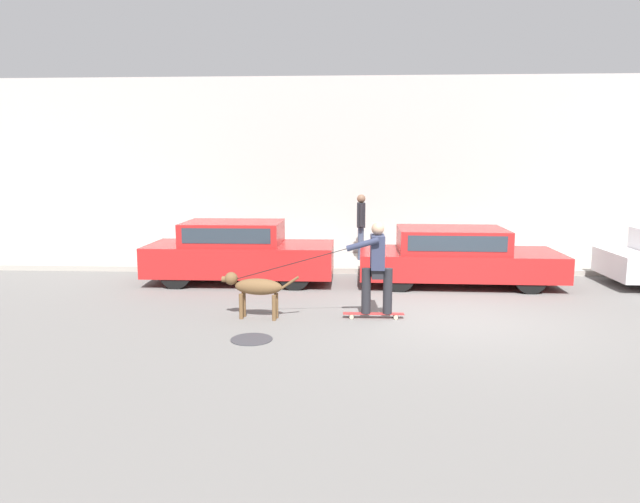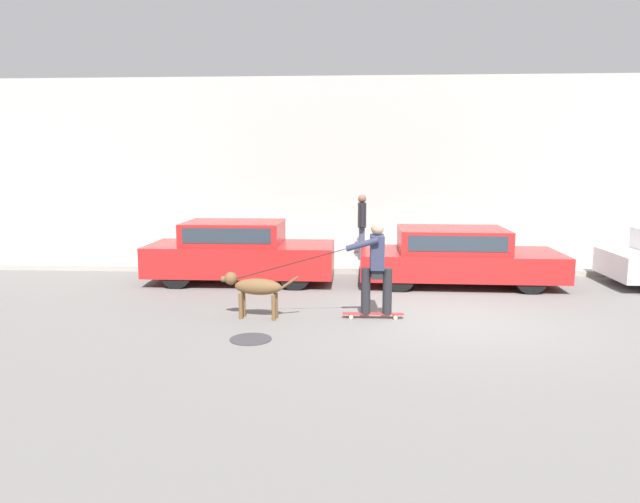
# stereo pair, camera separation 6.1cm
# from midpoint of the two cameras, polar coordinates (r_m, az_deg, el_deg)

# --- Properties ---
(ground_plane) EXTENTS (36.00, 36.00, 0.00)m
(ground_plane) POSITION_cam_midpoint_polar(r_m,az_deg,el_deg) (10.02, 13.02, -6.36)
(ground_plane) COLOR slate
(back_wall) EXTENTS (32.00, 0.30, 4.88)m
(back_wall) POSITION_cam_midpoint_polar(r_m,az_deg,el_deg) (15.88, 9.53, 8.19)
(back_wall) COLOR #B2ADA8
(back_wall) RESTS_ON ground_plane
(sidewalk_curb) EXTENTS (30.00, 2.41, 0.13)m
(sidewalk_curb) POSITION_cam_midpoint_polar(r_m,az_deg,el_deg) (14.74, 9.87, -1.16)
(sidewalk_curb) COLOR #A39E93
(sidewalk_curb) RESTS_ON ground_plane
(parked_car_0) EXTENTS (4.01, 1.67, 1.33)m
(parked_car_0) POSITION_cam_midpoint_polar(r_m,az_deg,el_deg) (12.57, -7.89, -0.11)
(parked_car_0) COLOR black
(parked_car_0) RESTS_ON ground_plane
(parked_car_1) EXTENTS (4.25, 1.89, 1.22)m
(parked_car_1) POSITION_cam_midpoint_polar(r_m,az_deg,el_deg) (12.54, 13.66, -0.53)
(parked_car_1) COLOR black
(parked_car_1) RESTS_ON ground_plane
(dog) EXTENTS (1.32, 0.37, 0.78)m
(dog) POSITION_cam_midpoint_polar(r_m,az_deg,el_deg) (9.60, -6.39, -3.59)
(dog) COLOR brown
(dog) RESTS_ON ground_plane
(skateboarder) EXTENTS (2.91, 0.64, 1.62)m
(skateboarder) POSITION_cam_midpoint_polar(r_m,az_deg,el_deg) (9.51, 5.80, -1.32)
(skateboarder) COLOR beige
(skateboarder) RESTS_ON ground_plane
(pedestrian_with_bag) EXTENTS (0.22, 0.72, 1.67)m
(pedestrian_with_bag) POSITION_cam_midpoint_polar(r_m,az_deg,el_deg) (14.68, 4.33, 2.80)
(pedestrian_with_bag) COLOR #3D4760
(pedestrian_with_bag) RESTS_ON sidewalk_curb
(manhole_cover) EXTENTS (0.62, 0.62, 0.01)m
(manhole_cover) POSITION_cam_midpoint_polar(r_m,az_deg,el_deg) (8.60, -6.74, -8.70)
(manhole_cover) COLOR #38383D
(manhole_cover) RESTS_ON ground_plane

